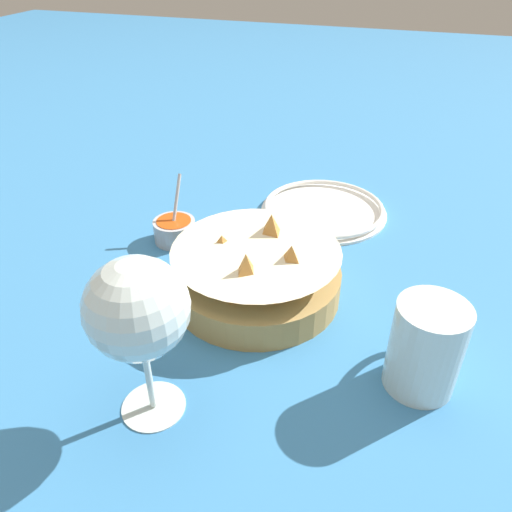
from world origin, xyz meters
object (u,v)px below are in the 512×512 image
Objects in this scene: food_basket at (256,273)px; wine_glass at (138,312)px; beer_mug at (425,349)px; side_plate at (324,209)px; sauce_cup at (175,229)px.

food_basket is 0.23m from wine_glass.
side_plate is (0.34, 0.17, -0.04)m from beer_mug.
food_basket is 1.23× the size of wine_glass.
beer_mug is (-0.18, -0.37, 0.03)m from sauce_cup.
beer_mug is (0.12, -0.25, -0.08)m from wine_glass.
wine_glass reaches higher than food_basket.
food_basket is 2.23× the size of sauce_cup.
sauce_cup is 0.55× the size of wine_glass.
wine_glass is at bearing -158.16° from sauce_cup.
food_basket is at bearing -11.13° from wine_glass.
side_plate is at bearing -9.11° from food_basket.
wine_glass is (-0.21, 0.04, 0.09)m from food_basket.
food_basket is 0.23m from beer_mug.
beer_mug is at bearing -115.56° from sauce_cup.
side_plate is at bearing -10.05° from wine_glass.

